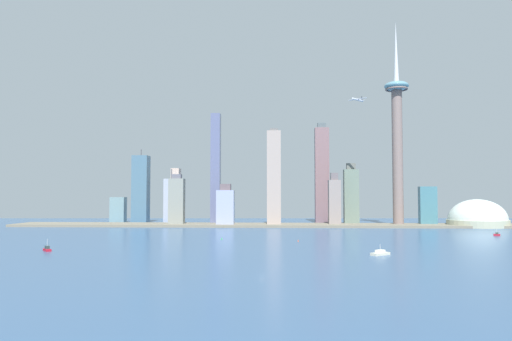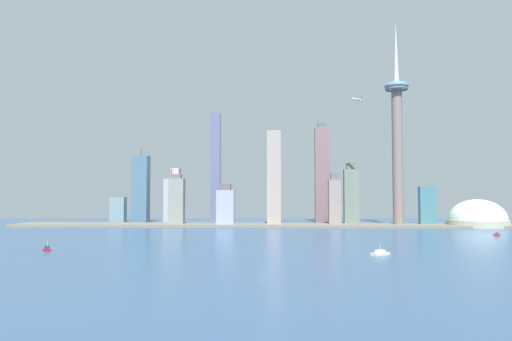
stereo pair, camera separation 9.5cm
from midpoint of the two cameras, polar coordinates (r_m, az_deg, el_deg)
ground_plane at (r=291.73m, az=0.66°, el=-12.13°), size 6000.00×6000.00×0.00m
waterfront_pier at (r=745.64m, az=2.01°, el=-6.37°), size 790.49×73.10×3.50m
observation_tower at (r=784.41m, az=16.11°, el=4.67°), size 37.25×37.25×316.09m
stadium_dome at (r=802.12m, az=24.38°, el=-5.31°), size 88.08×88.08×61.18m
skyscraper_0 at (r=760.16m, az=9.12°, el=-3.59°), size 18.22×17.44×81.28m
skyscraper_1 at (r=835.48m, az=2.26°, el=-3.00°), size 17.44×17.22×90.99m
skyscraper_2 at (r=836.89m, az=7.68°, el=-0.46°), size 23.59×17.80×169.73m
skyscraper_3 at (r=742.49m, az=-3.57°, el=-4.27°), size 26.34×21.47×64.08m
skyscraper_4 at (r=744.20m, az=2.10°, el=-0.88°), size 20.98×19.44×148.94m
skyscraper_5 at (r=795.67m, az=19.36°, el=-3.95°), size 25.72×13.18×60.32m
skyscraper_6 at (r=785.27m, az=11.02°, el=-2.94°), size 22.98×14.35×97.40m
skyscraper_7 at (r=831.43m, az=-9.83°, el=-3.53°), size 20.72×27.71×91.14m
skyscraper_8 at (r=762.60m, az=-9.22°, el=-3.57°), size 23.02×17.54×79.24m
skyscraper_9 at (r=880.15m, az=-15.75°, el=-4.43°), size 25.07×17.47×43.69m
skyscraper_10 at (r=856.68m, az=-13.27°, el=-2.14°), size 26.38×23.70×125.22m
skyscraper_11 at (r=866.06m, az=-9.33°, el=-2.87°), size 14.15×20.94×93.86m
skyscraper_12 at (r=790.77m, az=-4.72°, el=0.19°), size 14.90×17.23×178.80m
boat_0 at (r=634.47m, az=26.23°, el=-6.70°), size 7.43×4.30×10.01m
boat_1 at (r=452.31m, az=-23.15°, el=-8.41°), size 10.83×12.05×10.04m
boat_2 at (r=399.96m, az=14.26°, el=-9.31°), size 16.90×15.26×8.56m
channel_buoy_0 at (r=501.90m, az=4.92°, el=-8.11°), size 1.07×1.07×2.34m
channel_buoy_1 at (r=524.63m, az=-4.02°, el=-7.92°), size 1.33×1.33×1.89m
airplane at (r=724.74m, az=11.73°, el=8.09°), size 23.76×23.15×7.72m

